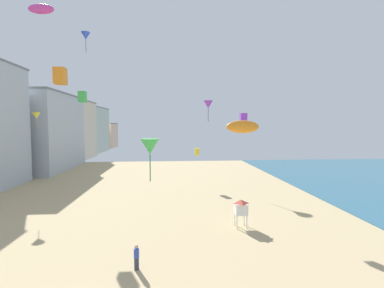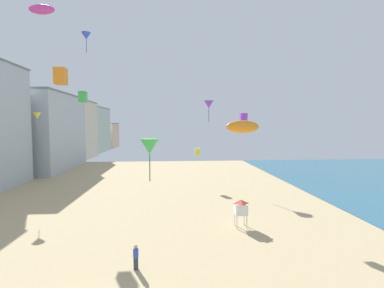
{
  "view_description": "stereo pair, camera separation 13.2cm",
  "coord_description": "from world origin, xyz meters",
  "px_view_note": "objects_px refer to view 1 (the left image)",
  "views": [
    {
      "loc": [
        4.37,
        -10.63,
        9.24
      ],
      "look_at": [
        6.34,
        15.68,
        7.49
      ],
      "focal_mm": 25.1,
      "sensor_mm": 36.0,
      "label": 1
    },
    {
      "loc": [
        4.5,
        -10.64,
        9.24
      ],
      "look_at": [
        6.34,
        15.68,
        7.49
      ],
      "focal_mm": 25.1,
      "sensor_mm": 36.0,
      "label": 2
    }
  ],
  "objects_px": {
    "kite_magenta_parafoil": "(41,9)",
    "kite_green_box": "(82,97)",
    "kite_yellow_delta": "(36,115)",
    "kite_purple_delta": "(208,105)",
    "kite_green_delta": "(150,147)",
    "kite_blue_delta": "(86,36)",
    "lifeguard_stand": "(241,207)",
    "kite_orange_parafoil": "(243,127)",
    "kite_yellow_box": "(197,152)",
    "kite_purple_box": "(243,118)",
    "kite_flyer": "(137,256)",
    "kite_orange_box": "(60,76)"
  },
  "relations": [
    {
      "from": "kite_magenta_parafoil",
      "to": "kite_green_box",
      "type": "distance_m",
      "value": 10.25
    },
    {
      "from": "kite_magenta_parafoil",
      "to": "kite_yellow_delta",
      "type": "xyz_separation_m",
      "value": [
        -2.96,
        4.19,
        -11.38
      ]
    },
    {
      "from": "kite_purple_delta",
      "to": "kite_green_delta",
      "type": "bearing_deg",
      "value": -108.66
    },
    {
      "from": "kite_magenta_parafoil",
      "to": "kite_green_delta",
      "type": "bearing_deg",
      "value": -39.92
    },
    {
      "from": "kite_magenta_parafoil",
      "to": "kite_yellow_delta",
      "type": "bearing_deg",
      "value": 125.22
    },
    {
      "from": "kite_magenta_parafoil",
      "to": "kite_blue_delta",
      "type": "distance_m",
      "value": 5.23
    },
    {
      "from": "lifeguard_stand",
      "to": "kite_orange_parafoil",
      "type": "relative_size",
      "value": 0.92
    },
    {
      "from": "kite_yellow_box",
      "to": "kite_orange_parafoil",
      "type": "height_order",
      "value": "kite_orange_parafoil"
    },
    {
      "from": "kite_purple_box",
      "to": "kite_orange_parafoil",
      "type": "bearing_deg",
      "value": -105.52
    },
    {
      "from": "kite_yellow_box",
      "to": "kite_orange_parafoil",
      "type": "relative_size",
      "value": 0.38
    },
    {
      "from": "kite_yellow_box",
      "to": "kite_green_box",
      "type": "xyz_separation_m",
      "value": [
        -13.91,
        -9.3,
        7.23
      ]
    },
    {
      "from": "kite_flyer",
      "to": "kite_magenta_parafoil",
      "type": "bearing_deg",
      "value": -172.26
    },
    {
      "from": "kite_orange_parafoil",
      "to": "kite_flyer",
      "type": "bearing_deg",
      "value": -147.32
    },
    {
      "from": "kite_yellow_delta",
      "to": "kite_orange_box",
      "type": "relative_size",
      "value": 1.25
    },
    {
      "from": "kite_flyer",
      "to": "kite_purple_delta",
      "type": "height_order",
      "value": "kite_purple_delta"
    },
    {
      "from": "kite_orange_box",
      "to": "kite_blue_delta",
      "type": "bearing_deg",
      "value": 80.97
    },
    {
      "from": "kite_flyer",
      "to": "kite_magenta_parafoil",
      "type": "height_order",
      "value": "kite_magenta_parafoil"
    },
    {
      "from": "lifeguard_stand",
      "to": "kite_flyer",
      "type": "bearing_deg",
      "value": -154.2
    },
    {
      "from": "kite_green_delta",
      "to": "lifeguard_stand",
      "type": "bearing_deg",
      "value": 19.95
    },
    {
      "from": "kite_flyer",
      "to": "kite_green_delta",
      "type": "distance_m",
      "value": 7.79
    },
    {
      "from": "kite_orange_parafoil",
      "to": "kite_yellow_delta",
      "type": "bearing_deg",
      "value": 150.34
    },
    {
      "from": "kite_purple_delta",
      "to": "kite_orange_parafoil",
      "type": "relative_size",
      "value": 1.22
    },
    {
      "from": "kite_green_box",
      "to": "kite_orange_parafoil",
      "type": "bearing_deg",
      "value": -29.82
    },
    {
      "from": "kite_orange_box",
      "to": "kite_green_box",
      "type": "bearing_deg",
      "value": 62.73
    },
    {
      "from": "kite_green_delta",
      "to": "kite_green_box",
      "type": "height_order",
      "value": "kite_green_box"
    },
    {
      "from": "lifeguard_stand",
      "to": "kite_blue_delta",
      "type": "relative_size",
      "value": 1.05
    },
    {
      "from": "lifeguard_stand",
      "to": "kite_yellow_delta",
      "type": "distance_m",
      "value": 27.54
    },
    {
      "from": "kite_blue_delta",
      "to": "kite_yellow_box",
      "type": "bearing_deg",
      "value": 23.3
    },
    {
      "from": "kite_yellow_box",
      "to": "kite_orange_parafoil",
      "type": "distance_m",
      "value": 19.02
    },
    {
      "from": "lifeguard_stand",
      "to": "kite_yellow_delta",
      "type": "height_order",
      "value": "kite_yellow_delta"
    },
    {
      "from": "kite_purple_delta",
      "to": "kite_yellow_delta",
      "type": "relative_size",
      "value": 1.59
    },
    {
      "from": "kite_magenta_parafoil",
      "to": "kite_blue_delta",
      "type": "bearing_deg",
      "value": 43.17
    },
    {
      "from": "kite_yellow_delta",
      "to": "kite_purple_delta",
      "type": "bearing_deg",
      "value": 18.84
    },
    {
      "from": "lifeguard_stand",
      "to": "kite_magenta_parafoil",
      "type": "distance_m",
      "value": 29.62
    },
    {
      "from": "kite_magenta_parafoil",
      "to": "kite_green_box",
      "type": "relative_size",
      "value": 2.22
    },
    {
      "from": "lifeguard_stand",
      "to": "kite_magenta_parafoil",
      "type": "height_order",
      "value": "kite_magenta_parafoil"
    },
    {
      "from": "lifeguard_stand",
      "to": "kite_green_delta",
      "type": "height_order",
      "value": "kite_green_delta"
    },
    {
      "from": "lifeguard_stand",
      "to": "kite_green_delta",
      "type": "bearing_deg",
      "value": -172.4
    },
    {
      "from": "kite_magenta_parafoil",
      "to": "kite_blue_delta",
      "type": "relative_size",
      "value": 1.13
    },
    {
      "from": "kite_purple_box",
      "to": "kite_blue_delta",
      "type": "relative_size",
      "value": 0.44
    },
    {
      "from": "kite_orange_box",
      "to": "kite_green_delta",
      "type": "bearing_deg",
      "value": -39.72
    },
    {
      "from": "kite_purple_box",
      "to": "kite_yellow_delta",
      "type": "relative_size",
      "value": 0.51
    },
    {
      "from": "kite_flyer",
      "to": "kite_green_box",
      "type": "distance_m",
      "value": 20.16
    },
    {
      "from": "kite_purple_box",
      "to": "kite_orange_parafoil",
      "type": "xyz_separation_m",
      "value": [
        -1.76,
        -6.34,
        -0.91
      ]
    },
    {
      "from": "kite_yellow_box",
      "to": "kite_yellow_delta",
      "type": "xyz_separation_m",
      "value": [
        -20.91,
        -5.38,
        5.26
      ]
    },
    {
      "from": "kite_purple_delta",
      "to": "kite_orange_box",
      "type": "height_order",
      "value": "kite_orange_box"
    },
    {
      "from": "kite_blue_delta",
      "to": "kite_purple_delta",
      "type": "relative_size",
      "value": 0.72
    },
    {
      "from": "kite_yellow_delta",
      "to": "kite_green_box",
      "type": "relative_size",
      "value": 1.72
    },
    {
      "from": "kite_green_box",
      "to": "kite_yellow_box",
      "type": "bearing_deg",
      "value": 33.78
    },
    {
      "from": "kite_flyer",
      "to": "kite_orange_parafoil",
      "type": "distance_m",
      "value": 12.85
    }
  ]
}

